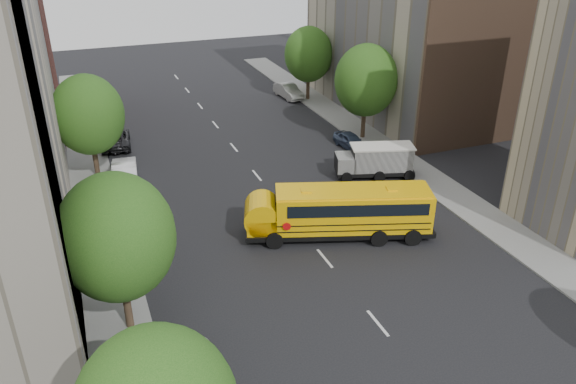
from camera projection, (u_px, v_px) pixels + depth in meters
ground at (311, 241)px, 33.38m from camera, size 120.00×120.00×0.00m
sidewalk_left at (102, 236)px, 33.75m from camera, size 3.00×80.00×0.12m
sidewalk_right at (427, 177)px, 41.28m from camera, size 3.00×80.00×0.12m
lane_markings at (257, 175)px, 41.70m from camera, size 0.15×64.00×0.01m
building_right_far at (404, 15)px, 51.91m from camera, size 10.00×22.00×18.00m
building_right_sidewall at (482, 37)px, 42.75m from camera, size 10.10×0.30×18.00m
street_tree_1 at (117, 237)px, 24.23m from camera, size 5.12×5.12×7.90m
street_tree_2 at (88, 115)px, 39.27m from camera, size 4.99×4.99×7.71m
street_tree_4 at (366, 81)px, 46.37m from camera, size 5.25×5.25×8.10m
street_tree_5 at (308, 54)px, 56.53m from camera, size 4.86×4.86×7.51m
school_bus at (338, 210)px, 33.18m from camera, size 11.36×5.99×3.15m
safari_truck at (376, 160)px, 41.05m from camera, size 5.95×3.53×2.41m
parked_car_0 at (197, 368)px, 23.19m from camera, size 1.98×4.08×1.34m
parked_car_1 at (125, 171)px, 40.53m from camera, size 2.16×5.01×1.60m
parked_car_2 at (115, 139)px, 46.60m from camera, size 2.77×5.20×1.39m
parked_car_4 at (351, 141)px, 46.29m from camera, size 1.85×3.86×1.27m
parked_car_5 at (288, 91)px, 58.89m from camera, size 1.99×4.59×1.47m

